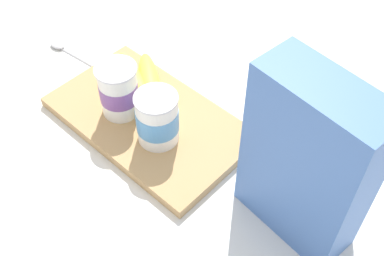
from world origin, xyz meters
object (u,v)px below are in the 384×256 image
Objects in this scene: cutting_board at (149,120)px; cereal_box at (307,163)px; yogurt_cup_front at (157,118)px; yogurt_cup_back at (119,90)px; spoon at (67,50)px; banana_bunch at (139,87)px.

cereal_box is (-0.30, -0.01, 0.13)m from cutting_board.
yogurt_cup_back reaches higher than yogurt_cup_front.
spoon is at bearing -174.80° from cereal_box.
yogurt_cup_back is at bearing 168.85° from spoon.
banana_bunch is 0.22m from spoon.
yogurt_cup_back is at bearing 25.28° from cutting_board.
yogurt_cup_front is (0.25, 0.03, -0.07)m from cereal_box.
cutting_board is at bearing -171.36° from cereal_box.
cereal_box is 0.26m from yogurt_cup_front.
cutting_board is at bearing 175.34° from spoon.
cutting_board is at bearing 151.94° from banana_bunch.
banana_bunch is 1.42× the size of spoon.
yogurt_cup_back is (0.34, 0.04, -0.07)m from cereal_box.
cutting_board is 0.27m from spoon.
cutting_board is 1.28× the size of cereal_box.
cereal_box is 2.05× the size of spoon.
cereal_box is 0.58m from spoon.
cereal_box reaches higher than cutting_board.
banana_bunch reaches higher than spoon.
spoon is (0.22, -0.04, -0.06)m from yogurt_cup_back.
spoon is at bearing -4.66° from cutting_board.
yogurt_cup_back is (0.09, 0.00, 0.00)m from yogurt_cup_front.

